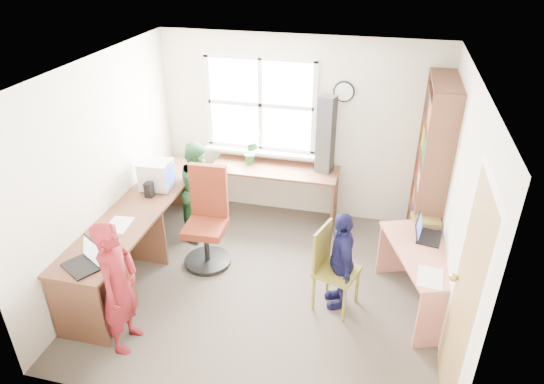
# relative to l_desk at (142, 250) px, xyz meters

# --- Properties ---
(room) EXTENTS (3.64, 3.44, 2.44)m
(room) POSITION_rel_l_desk_xyz_m (1.32, 0.38, 0.76)
(room) COLOR #423B34
(room) RESTS_ON ground
(l_desk) EXTENTS (2.38, 2.95, 0.75)m
(l_desk) POSITION_rel_l_desk_xyz_m (0.00, 0.00, 0.00)
(l_desk) COLOR brown
(l_desk) RESTS_ON ground
(right_desk) EXTENTS (0.92, 1.30, 0.68)m
(right_desk) POSITION_rel_l_desk_xyz_m (2.90, 0.35, 0.04)
(right_desk) COLOR tan
(right_desk) RESTS_ON ground
(bookshelf) EXTENTS (0.30, 1.02, 2.10)m
(bookshelf) POSITION_rel_l_desk_xyz_m (2.96, 1.47, 0.55)
(bookshelf) COLOR brown
(bookshelf) RESTS_ON ground
(swivel_chair) EXTENTS (0.58, 0.58, 1.18)m
(swivel_chair) POSITION_rel_l_desk_xyz_m (0.52, 0.60, 0.05)
(swivel_chair) COLOR black
(swivel_chair) RESTS_ON ground
(wooden_chair) EXTENTS (0.50, 0.50, 0.92)m
(wooden_chair) POSITION_rel_l_desk_xyz_m (2.01, 0.17, 0.04)
(wooden_chair) COLOR olive
(wooden_chair) RESTS_ON ground
(crt_monitor) EXTENTS (0.37, 0.33, 0.35)m
(crt_monitor) POSITION_rel_l_desk_xyz_m (-0.18, 0.85, 0.47)
(crt_monitor) COLOR silver
(crt_monitor) RESTS_ON l_desk
(laptop_left) EXTENTS (0.44, 0.42, 0.23)m
(laptop_left) POSITION_rel_l_desk_xyz_m (-0.16, -0.71, 0.35)
(laptop_left) COLOR black
(laptop_left) RESTS_ON l_desk
(laptop_right) EXTENTS (0.31, 0.36, 0.22)m
(laptop_right) POSITION_rel_l_desk_xyz_m (2.91, 0.61, 0.28)
(laptop_right) COLOR black
(laptop_right) RESTS_ON right_desk
(speaker_a) EXTENTS (0.09, 0.09, 0.18)m
(speaker_a) POSITION_rel_l_desk_xyz_m (-0.17, 0.63, 0.38)
(speaker_a) COLOR black
(speaker_a) RESTS_ON l_desk
(speaker_b) EXTENTS (0.09, 0.09, 0.17)m
(speaker_b) POSITION_rel_l_desk_xyz_m (-0.14, 1.06, 0.38)
(speaker_b) COLOR black
(speaker_b) RESTS_ON l_desk
(cd_tower) EXTENTS (0.24, 0.22, 0.99)m
(cd_tower) POSITION_rel_l_desk_xyz_m (1.69, 1.78, 0.79)
(cd_tower) COLOR black
(cd_tower) RESTS_ON l_desk
(game_box) EXTENTS (0.33, 0.33, 0.06)m
(game_box) POSITION_rel_l_desk_xyz_m (2.94, 0.92, 0.26)
(game_box) COLOR #B41624
(game_box) RESTS_ON right_desk
(paper_a) EXTENTS (0.26, 0.35, 0.00)m
(paper_a) POSITION_rel_l_desk_xyz_m (-0.22, -0.01, 0.30)
(paper_a) COLOR silver
(paper_a) RESTS_ON l_desk
(paper_b) EXTENTS (0.25, 0.34, 0.00)m
(paper_b) POSITION_rel_l_desk_xyz_m (2.94, -0.06, 0.23)
(paper_b) COLOR silver
(paper_b) RESTS_ON right_desk
(potted_plant) EXTENTS (0.18, 0.15, 0.32)m
(potted_plant) POSITION_rel_l_desk_xyz_m (0.73, 1.75, 0.45)
(potted_plant) COLOR #296833
(potted_plant) RESTS_ON l_desk
(person_red) EXTENTS (0.34, 0.50, 1.34)m
(person_red) POSITION_rel_l_desk_xyz_m (0.23, -0.83, 0.21)
(person_red) COLOR maroon
(person_red) RESTS_ON ground
(person_green) EXTENTS (0.49, 0.62, 1.26)m
(person_green) POSITION_rel_l_desk_xyz_m (0.24, 1.13, 0.17)
(person_green) COLOR #296735
(person_green) RESTS_ON ground
(person_navy) EXTENTS (0.44, 0.69, 1.10)m
(person_navy) POSITION_rel_l_desk_xyz_m (2.10, 0.20, 0.09)
(person_navy) COLOR #141441
(person_navy) RESTS_ON ground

